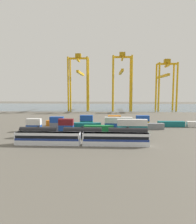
# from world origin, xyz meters

# --- Properties ---
(ground_plane) EXTENTS (420.00, 420.00, 0.00)m
(ground_plane) POSITION_xyz_m (0.00, 40.00, 0.00)
(ground_plane) COLOR #5B564C
(harbour_water) EXTENTS (400.00, 110.00, 0.01)m
(harbour_water) POSITION_xyz_m (0.00, 139.73, 0.00)
(harbour_water) COLOR #475B6B
(harbour_water) RESTS_ON ground_plane
(passenger_train) EXTENTS (41.15, 3.14, 3.90)m
(passenger_train) POSITION_xyz_m (-12.14, -18.84, 2.14)
(passenger_train) COLOR silver
(passenger_train) RESTS_ON ground_plane
(freight_tank_row) EXTENTS (45.04, 2.76, 4.22)m
(freight_tank_row) POSITION_xyz_m (-12.95, -9.46, 1.97)
(freight_tank_row) COLOR #232326
(freight_tank_row) RESTS_ON ground_plane
(shipping_container_0) EXTENTS (6.04, 2.44, 2.60)m
(shipping_container_0) POSITION_xyz_m (-34.98, 2.52, 1.30)
(shipping_container_0) COLOR #1C4299
(shipping_container_0) RESTS_ON ground_plane
(shipping_container_1) EXTENTS (6.04, 2.44, 2.60)m
(shipping_container_1) POSITION_xyz_m (-34.98, 2.52, 3.90)
(shipping_container_1) COLOR silver
(shipping_container_1) RESTS_ON shipping_container_0
(shipping_container_2) EXTENTS (6.04, 2.44, 2.60)m
(shipping_container_2) POSITION_xyz_m (-21.40, 2.52, 1.30)
(shipping_container_2) COLOR #1C4299
(shipping_container_2) RESTS_ON ground_plane
(shipping_container_3) EXTENTS (6.04, 2.44, 2.60)m
(shipping_container_3) POSITION_xyz_m (-21.40, 2.52, 3.90)
(shipping_container_3) COLOR maroon
(shipping_container_3) RESTS_ON shipping_container_2
(shipping_container_4) EXTENTS (12.10, 2.44, 2.60)m
(shipping_container_4) POSITION_xyz_m (-7.82, 2.52, 1.30)
(shipping_container_4) COLOR #197538
(shipping_container_4) RESTS_ON ground_plane
(shipping_container_5) EXTENTS (12.10, 2.44, 2.60)m
(shipping_container_5) POSITION_xyz_m (5.75, 2.52, 1.30)
(shipping_container_5) COLOR #146066
(shipping_container_5) RESTS_ON ground_plane
(shipping_container_6) EXTENTS (12.10, 2.44, 2.60)m
(shipping_container_6) POSITION_xyz_m (5.75, 2.52, 3.90)
(shipping_container_6) COLOR silver
(shipping_container_6) RESTS_ON shipping_container_5
(shipping_container_7) EXTENTS (6.04, 2.44, 2.60)m
(shipping_container_7) POSITION_xyz_m (-26.95, 9.13, 1.30)
(shipping_container_7) COLOR slate
(shipping_container_7) RESTS_ON ground_plane
(shipping_container_8) EXTENTS (6.04, 2.44, 2.60)m
(shipping_container_8) POSITION_xyz_m (-26.95, 9.13, 3.90)
(shipping_container_8) COLOR #1C4299
(shipping_container_8) RESTS_ON shipping_container_7
(shipping_container_9) EXTENTS (12.10, 2.44, 2.60)m
(shipping_container_9) POSITION_xyz_m (-13.23, 9.13, 1.30)
(shipping_container_9) COLOR #146066
(shipping_container_9) RESTS_ON ground_plane
(shipping_container_10) EXTENTS (12.10, 2.44, 2.60)m
(shipping_container_10) POSITION_xyz_m (0.50, 9.13, 1.30)
(shipping_container_10) COLOR #1C4299
(shipping_container_10) RESTS_ON ground_plane
(shipping_container_11) EXTENTS (12.10, 2.44, 2.60)m
(shipping_container_11) POSITION_xyz_m (0.50, 9.13, 3.90)
(shipping_container_11) COLOR silver
(shipping_container_11) RESTS_ON shipping_container_10
(shipping_container_12) EXTENTS (12.10, 2.44, 2.60)m
(shipping_container_12) POSITION_xyz_m (14.22, 9.13, 1.30)
(shipping_container_12) COLOR slate
(shipping_container_12) RESTS_ON ground_plane
(shipping_container_13) EXTENTS (12.10, 2.44, 2.60)m
(shipping_container_13) POSITION_xyz_m (-27.59, 15.74, 1.30)
(shipping_container_13) COLOR orange
(shipping_container_13) RESTS_ON ground_plane
(shipping_container_14) EXTENTS (6.04, 2.44, 2.60)m
(shipping_container_14) POSITION_xyz_m (-14.35, 15.74, 1.30)
(shipping_container_14) COLOR #146066
(shipping_container_14) RESTS_ON ground_plane
(shipping_container_15) EXTENTS (6.04, 2.44, 2.60)m
(shipping_container_15) POSITION_xyz_m (-14.35, 15.74, 3.90)
(shipping_container_15) COLOR #1C4299
(shipping_container_15) RESTS_ON shipping_container_14
(shipping_container_16) EXTENTS (6.04, 2.44, 2.60)m
(shipping_container_16) POSITION_xyz_m (-1.12, 15.74, 1.30)
(shipping_container_16) COLOR #AD211C
(shipping_container_16) RESTS_ON ground_plane
(shipping_container_17) EXTENTS (6.04, 2.44, 2.60)m
(shipping_container_17) POSITION_xyz_m (-1.12, 15.74, 3.90)
(shipping_container_17) COLOR orange
(shipping_container_17) RESTS_ON shipping_container_16
(shipping_container_18) EXTENTS (6.04, 2.44, 2.60)m
(shipping_container_18) POSITION_xyz_m (12.12, 15.74, 1.30)
(shipping_container_18) COLOR gold
(shipping_container_18) RESTS_ON ground_plane
(shipping_container_19) EXTENTS (6.04, 2.44, 2.60)m
(shipping_container_19) POSITION_xyz_m (12.12, 15.74, 3.90)
(shipping_container_19) COLOR #1C4299
(shipping_container_19) RESTS_ON shipping_container_18
(shipping_container_20) EXTENTS (12.10, 2.44, 2.60)m
(shipping_container_20) POSITION_xyz_m (25.36, 15.74, 1.30)
(shipping_container_20) COLOR #146066
(shipping_container_20) RESTS_ON ground_plane
(gantry_crane_west) EXTENTS (17.85, 41.11, 48.77)m
(gantry_crane_west) POSITION_xyz_m (-30.05, 101.08, 29.19)
(gantry_crane_west) COLOR gold
(gantry_crane_west) RESTS_ON ground_plane
(gantry_crane_central) EXTENTS (17.06, 40.51, 49.60)m
(gantry_crane_central) POSITION_xyz_m (7.62, 100.93, 29.73)
(gantry_crane_central) COLOR gold
(gantry_crane_central) RESTS_ON ground_plane
(gantry_crane_east) EXTENTS (16.42, 41.61, 43.63)m
(gantry_crane_east) POSITION_xyz_m (45.30, 101.42, 26.46)
(gantry_crane_east) COLOR gold
(gantry_crane_east) RESTS_ON ground_plane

